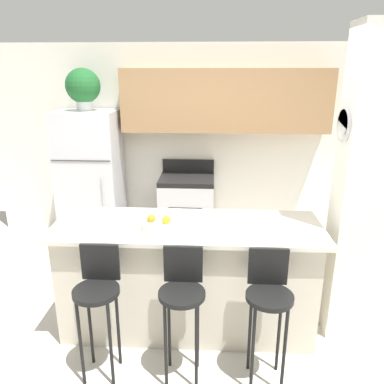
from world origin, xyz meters
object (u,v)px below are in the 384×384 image
Objects in this scene: bar_stool_mid at (182,296)px; trash_bin at (136,234)px; fruit_bowl at (159,224)px; bar_stool_right at (268,299)px; stove_range at (187,210)px; potted_plant_on_fridge at (83,87)px; bar_stool_left at (98,294)px; refrigerator at (91,179)px.

trash_bin is at bearing 110.28° from bar_stool_mid.
bar_stool_right is at bearing -30.40° from fruit_bowl.
stove_range is at bearing 86.78° from fruit_bowl.
potted_plant_on_fridge reaches higher than bar_stool_mid.
potted_plant_on_fridge reaches higher than bar_stool_right.
bar_stool_left is at bearing -85.47° from trash_bin.
fruit_bowl is at bearing 114.72° from bar_stool_mid.
potted_plant_on_fridge reaches higher than trash_bin.
potted_plant_on_fridge reaches higher than stove_range.
fruit_bowl is at bearing -57.79° from potted_plant_on_fridge.
potted_plant_on_fridge is (-0.00, 0.00, 1.15)m from refrigerator.
stove_range is at bearing 107.41° from bar_stool_right.
refrigerator is 1.63× the size of stove_range.
refrigerator is at bearing 130.60° from bar_stool_right.
bar_stool_left and bar_stool_mid have the same top height.
refrigerator is at bearing 160.00° from trash_bin.
refrigerator reaches higher than fruit_bowl.
bar_stool_mid is (0.12, -2.33, 0.21)m from stove_range.
fruit_bowl is (1.15, -1.82, -1.00)m from potted_plant_on_fridge.
refrigerator is 1.15m from potted_plant_on_fridge.
refrigerator is 1.72× the size of bar_stool_left.
fruit_bowl is at bearing -71.12° from trash_bin.
bar_stool_mid is 0.64m from fruit_bowl.
potted_plant_on_fridge is (-1.98, 2.31, 1.35)m from bar_stool_right.
trash_bin is (0.60, -0.22, -1.83)m from potted_plant_on_fridge.
refrigerator reaches higher than bar_stool_left.
bar_stool_right is at bearing 0.00° from bar_stool_mid.
fruit_bowl is at bearing -93.22° from stove_range.
stove_range reaches higher than bar_stool_left.
bar_stool_right is at bearing -56.58° from trash_bin.
stove_range is at bearing 0.66° from refrigerator.
stove_range is 1.06× the size of bar_stool_right.
bar_stool_mid is at bearing 180.00° from bar_stool_right.
stove_range reaches higher than trash_bin.
bar_stool_mid is 2.29m from trash_bin.
refrigerator is 2.16m from fruit_bowl.
potted_plant_on_fridge is 1.77× the size of fruit_bowl.
bar_stool_left is at bearing -101.81° from stove_range.
refrigerator is 1.72× the size of bar_stool_mid.
potted_plant_on_fridge reaches higher than refrigerator.
stove_range is at bearing 92.99° from bar_stool_mid.
stove_range is 2.39m from bar_stool_left.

